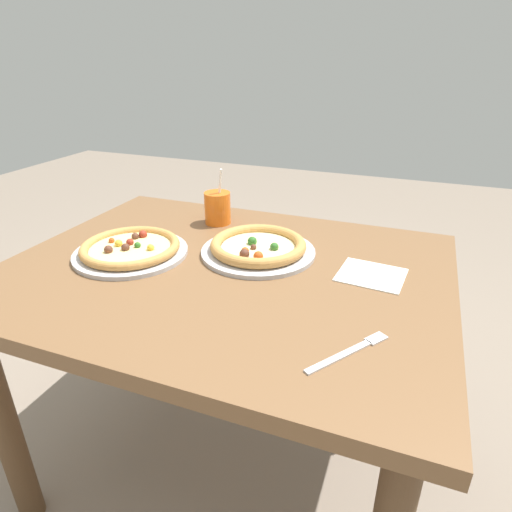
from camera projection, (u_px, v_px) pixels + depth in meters
name	position (u px, v px, depth m)	size (l,w,h in m)	color
ground_plane	(231.00, 465.00, 1.46)	(8.00, 8.00, 0.00)	gray
dining_table	(226.00, 304.00, 1.19)	(1.15, 0.89, 0.75)	brown
pizza_near	(131.00, 249.00, 1.20)	(0.31, 0.31, 0.04)	#B7B7BC
pizza_far	(258.00, 247.00, 1.21)	(0.32, 0.32, 0.04)	#B7B7BC
drink_cup_colored	(218.00, 208.00, 1.41)	(0.09, 0.09, 0.18)	orange
paper_napkin	(371.00, 275.00, 1.10)	(0.16, 0.14, 0.00)	white
fork	(351.00, 351.00, 0.82)	(0.13, 0.18, 0.00)	silver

